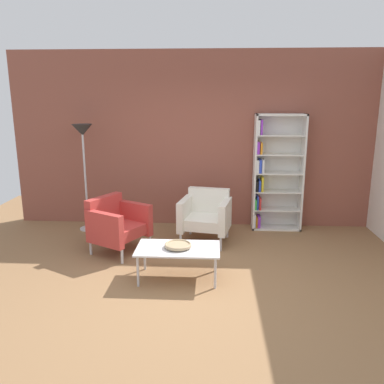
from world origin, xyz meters
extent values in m
plane|color=olive|center=(0.00, 0.00, 0.00)|extent=(8.32, 8.32, 0.00)
cube|color=brown|center=(0.00, 2.46, 1.45)|extent=(6.40, 0.12, 2.90)
cube|color=silver|center=(0.85, 2.23, 0.95)|extent=(0.03, 0.30, 1.90)
cube|color=silver|center=(1.62, 2.23, 0.95)|extent=(0.03, 0.30, 1.90)
cube|color=silver|center=(1.24, 2.23, 1.89)|extent=(0.80, 0.30, 0.03)
cube|color=silver|center=(1.24, 2.23, 0.01)|extent=(0.80, 0.30, 0.03)
cube|color=silver|center=(1.24, 2.37, 0.95)|extent=(0.80, 0.02, 1.90)
cube|color=silver|center=(1.24, 2.23, 0.34)|extent=(0.76, 0.28, 0.02)
cube|color=silver|center=(1.24, 2.23, 0.64)|extent=(0.76, 0.28, 0.02)
cube|color=silver|center=(1.24, 2.23, 0.95)|extent=(0.76, 0.28, 0.02)
cube|color=silver|center=(1.24, 2.23, 1.26)|extent=(0.76, 0.28, 0.02)
cube|color=silver|center=(1.24, 2.23, 1.56)|extent=(0.76, 0.28, 0.02)
cube|color=white|center=(0.88, 2.19, 0.15)|extent=(0.02, 0.21, 0.22)
cube|color=orange|center=(0.91, 2.18, 0.13)|extent=(0.02, 0.19, 0.17)
cube|color=purple|center=(0.95, 2.19, 0.13)|extent=(0.04, 0.20, 0.19)
cube|color=green|center=(0.88, 2.18, 0.43)|extent=(0.03, 0.18, 0.17)
cube|color=blue|center=(0.92, 2.20, 0.46)|extent=(0.02, 0.22, 0.22)
cube|color=red|center=(0.96, 2.21, 0.45)|extent=(0.03, 0.23, 0.20)
cube|color=black|center=(0.89, 2.18, 0.74)|extent=(0.04, 0.17, 0.17)
cube|color=blue|center=(0.94, 2.21, 0.75)|extent=(0.03, 0.24, 0.18)
cube|color=yellow|center=(0.98, 2.21, 0.77)|extent=(0.03, 0.24, 0.24)
cube|color=white|center=(0.89, 2.17, 1.07)|extent=(0.04, 0.17, 0.21)
cube|color=blue|center=(0.93, 2.21, 1.07)|extent=(0.04, 0.25, 0.22)
cube|color=white|center=(0.98, 2.20, 1.07)|extent=(0.03, 0.22, 0.22)
cube|color=purple|center=(0.89, 2.18, 1.36)|extent=(0.04, 0.17, 0.19)
cube|color=orange|center=(0.94, 2.21, 1.36)|extent=(0.03, 0.23, 0.18)
cube|color=white|center=(0.89, 2.20, 1.69)|extent=(0.04, 0.22, 0.23)
cube|color=purple|center=(0.93, 2.21, 1.69)|extent=(0.03, 0.25, 0.23)
cube|color=silver|center=(-0.23, 0.26, 0.39)|extent=(1.00, 0.56, 0.02)
cylinder|color=silver|center=(-0.68, 0.03, 0.19)|extent=(0.03, 0.03, 0.38)
cylinder|color=silver|center=(0.22, 0.03, 0.19)|extent=(0.03, 0.03, 0.38)
cylinder|color=silver|center=(-0.68, 0.49, 0.19)|extent=(0.03, 0.03, 0.38)
cylinder|color=silver|center=(0.22, 0.49, 0.19)|extent=(0.03, 0.03, 0.38)
cylinder|color=tan|center=(-0.23, 0.26, 0.41)|extent=(0.13, 0.13, 0.02)
cylinder|color=tan|center=(-0.23, 0.26, 0.43)|extent=(0.32, 0.32, 0.02)
torus|color=tan|center=(-0.23, 0.26, 0.44)|extent=(0.32, 0.32, 0.02)
cube|color=white|center=(0.07, 1.54, 0.32)|extent=(0.74, 0.69, 0.16)
cube|color=white|center=(0.12, 1.81, 0.59)|extent=(0.65, 0.24, 0.38)
cube|color=white|center=(-0.24, 1.58, 0.43)|extent=(0.22, 0.63, 0.46)
cube|color=white|center=(0.37, 1.46, 0.43)|extent=(0.22, 0.63, 0.46)
cylinder|color=silver|center=(-0.29, 1.29, 0.12)|extent=(0.04, 0.04, 0.24)
cylinder|color=silver|center=(0.30, 1.18, 0.12)|extent=(0.04, 0.04, 0.24)
cylinder|color=silver|center=(-0.17, 1.86, 0.12)|extent=(0.04, 0.04, 0.24)
cylinder|color=silver|center=(0.41, 1.75, 0.12)|extent=(0.04, 0.04, 0.24)
cube|color=#B73833|center=(-1.14, 1.07, 0.32)|extent=(0.82, 0.84, 0.16)
cube|color=#B73833|center=(-1.37, 1.20, 0.59)|extent=(0.41, 0.62, 0.38)
cube|color=#B73833|center=(-1.27, 0.79, 0.43)|extent=(0.59, 0.39, 0.46)
cube|color=#B73833|center=(-0.97, 1.33, 0.43)|extent=(0.59, 0.39, 0.46)
cylinder|color=silver|center=(-1.01, 0.66, 0.12)|extent=(0.04, 0.04, 0.24)
cylinder|color=silver|center=(-0.72, 1.18, 0.12)|extent=(0.04, 0.04, 0.24)
cylinder|color=silver|center=(-1.52, 0.94, 0.12)|extent=(0.04, 0.04, 0.24)
cylinder|color=silver|center=(-1.23, 1.46, 0.12)|extent=(0.04, 0.04, 0.24)
cylinder|color=silver|center=(-1.90, 2.01, 0.01)|extent=(0.28, 0.28, 0.02)
cylinder|color=silver|center=(-1.90, 2.01, 0.85)|extent=(0.03, 0.03, 1.65)
cone|color=#2D2D2D|center=(-1.90, 2.01, 1.65)|extent=(0.32, 0.32, 0.18)
camera|label=1|loc=(0.20, -4.17, 2.18)|focal=37.00mm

